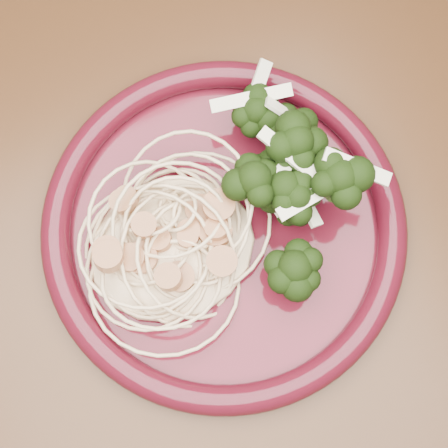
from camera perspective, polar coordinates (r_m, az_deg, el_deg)
name	(u,v)px	position (r m, az deg, el deg)	size (l,w,h in m)	color
dining_table	(210,254)	(0.66, -1.26, -2.77)	(1.20, 0.80, 0.75)	#472814
dinner_plate	(224,226)	(0.55, 0.00, -0.22)	(0.34, 0.34, 0.03)	#490D19
spaghetti_pile	(171,244)	(0.54, -4.85, -1.84)	(0.15, 0.13, 0.03)	beige
scallop_cluster	(167,232)	(0.50, -5.22, -0.75)	(0.14, 0.14, 0.05)	#B8794A
broccoli_pile	(289,193)	(0.54, 5.92, 2.81)	(0.10, 0.16, 0.06)	black
onion_garnish	(293,180)	(0.51, 6.31, 4.03)	(0.07, 0.11, 0.06)	beige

